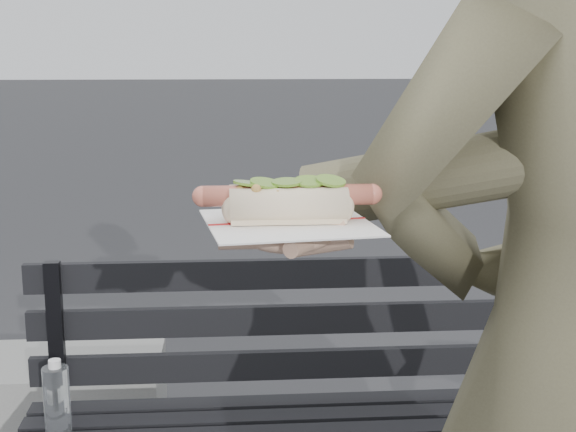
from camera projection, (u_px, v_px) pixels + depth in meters
name	position (u px, v px, depth m)	size (l,w,h in m)	color
park_bench	(305.00, 401.00, 2.09)	(1.50, 0.44, 0.88)	black
held_hotdog	(445.00, 178.00, 1.02)	(0.64, 0.31, 0.20)	brown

